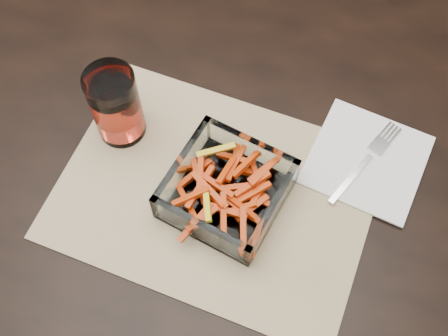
{
  "coord_description": "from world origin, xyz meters",
  "views": [
    {
      "loc": [
        0.19,
        -0.44,
        1.5
      ],
      "look_at": [
        0.11,
        -0.08,
        0.78
      ],
      "focal_mm": 45.0,
      "sensor_mm": 36.0,
      "label": 1
    }
  ],
  "objects_px": {
    "glass_bowl": "(227,191)",
    "fork": "(367,160)",
    "dining_table": "(170,146)",
    "tumbler": "(116,107)"
  },
  "relations": [
    {
      "from": "glass_bowl",
      "to": "tumbler",
      "type": "relative_size",
      "value": 1.49
    },
    {
      "from": "dining_table",
      "to": "tumbler",
      "type": "height_order",
      "value": "tumbler"
    },
    {
      "from": "tumbler",
      "to": "fork",
      "type": "height_order",
      "value": "tumbler"
    },
    {
      "from": "glass_bowl",
      "to": "fork",
      "type": "bearing_deg",
      "value": 27.84
    },
    {
      "from": "dining_table",
      "to": "glass_bowl",
      "type": "height_order",
      "value": "glass_bowl"
    },
    {
      "from": "fork",
      "to": "dining_table",
      "type": "bearing_deg",
      "value": -153.31
    },
    {
      "from": "dining_table",
      "to": "tumbler",
      "type": "bearing_deg",
      "value": -151.64
    },
    {
      "from": "dining_table",
      "to": "fork",
      "type": "relative_size",
      "value": 10.09
    },
    {
      "from": "dining_table",
      "to": "glass_bowl",
      "type": "distance_m",
      "value": 0.2
    },
    {
      "from": "glass_bowl",
      "to": "fork",
      "type": "relative_size",
      "value": 1.22
    }
  ]
}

